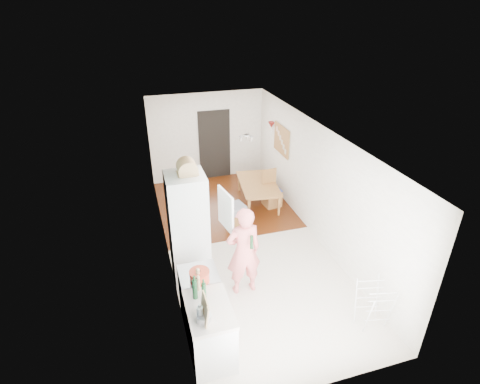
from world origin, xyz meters
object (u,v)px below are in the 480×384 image
person (244,244)px  drying_rack (373,306)px  dining_table (259,194)px  dining_chair (272,189)px  stool (234,219)px

person → drying_rack: (1.72, -1.37, -0.60)m
person → dining_table: size_ratio=1.47×
dining_table → dining_chair: (0.26, -0.24, 0.23)m
person → dining_chair: 3.24m
dining_chair → drying_rack: 4.13m
dining_table → stool: (-0.92, -0.88, -0.05)m
dining_table → stool: 1.27m
dining_table → drying_rack: (0.37, -4.37, 0.16)m
person → drying_rack: bearing=139.3°
dining_chair → drying_rack: dining_chair is taller
dining_chair → drying_rack: size_ratio=1.16×
drying_rack → dining_table: bearing=108.0°
stool → drying_rack: 3.73m
person → drying_rack: person is taller
stool → person: bearing=-101.3°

